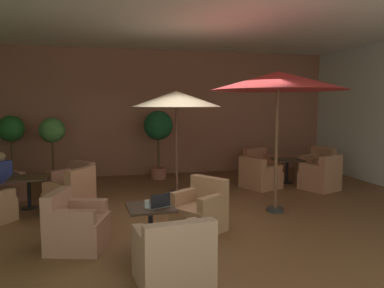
# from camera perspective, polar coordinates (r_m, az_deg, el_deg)

# --- Properties ---
(ground_plane) EXTENTS (10.48, 8.66, 0.02)m
(ground_plane) POSITION_cam_1_polar(r_m,az_deg,el_deg) (7.19, 0.83, -10.75)
(ground_plane) COLOR brown
(wall_back_brick) EXTENTS (10.48, 0.08, 3.64)m
(wall_back_brick) POSITION_cam_1_polar(r_m,az_deg,el_deg) (11.09, -4.74, 4.77)
(wall_back_brick) COLOR #A1644D
(wall_back_brick) RESTS_ON ground_plane
(ceiling_slab) EXTENTS (10.48, 8.66, 0.06)m
(ceiling_slab) POSITION_cam_1_polar(r_m,az_deg,el_deg) (7.06, 0.88, 19.13)
(ceiling_slab) COLOR silver
(ceiling_slab) RESTS_ON wall_back_brick
(cafe_table_front_left) EXTENTS (0.67, 0.67, 0.64)m
(cafe_table_front_left) POSITION_cam_1_polar(r_m,az_deg,el_deg) (5.44, -6.34, -11.15)
(cafe_table_front_left) COLOR black
(cafe_table_front_left) RESTS_ON ground_plane
(armchair_front_left_north) EXTENTS (0.98, 0.99, 0.86)m
(armchair_front_left_north) POSITION_cam_1_polar(r_m,az_deg,el_deg) (6.23, 1.26, -10.30)
(armchair_front_left_north) COLOR tan
(armchair_front_left_north) RESTS_ON ground_plane
(armchair_front_left_east) EXTENTS (0.94, 0.93, 0.84)m
(armchair_front_left_east) POSITION_cam_1_polar(r_m,az_deg,el_deg) (5.74, -17.34, -11.98)
(armchair_front_left_east) COLOR #AE775F
(armchair_front_left_east) RESTS_ON ground_plane
(armchair_front_left_south) EXTENTS (0.90, 0.83, 0.81)m
(armchair_front_left_south) POSITION_cam_1_polar(r_m,az_deg,el_deg) (4.51, -2.83, -17.09)
(armchair_front_left_south) COLOR tan
(armchair_front_left_south) RESTS_ON ground_plane
(cafe_table_front_right) EXTENTS (0.76, 0.76, 0.64)m
(cafe_table_front_right) POSITION_cam_1_polar(r_m,az_deg,el_deg) (8.12, -23.68, -5.49)
(cafe_table_front_right) COLOR black
(cafe_table_front_right) RESTS_ON ground_plane
(armchair_front_right_north) EXTENTS (1.05, 1.06, 0.79)m
(armchair_front_right_north) POSITION_cam_1_polar(r_m,az_deg,el_deg) (8.74, -17.75, -5.93)
(armchair_front_right_north) COLOR tan
(armchair_front_right_north) RESTS_ON ground_plane
(armchair_front_right_east) EXTENTS (1.01, 1.01, 0.79)m
(armchair_front_right_east) POSITION_cam_1_polar(r_m,az_deg,el_deg) (9.06, -27.11, -5.89)
(armchair_front_right_east) COLOR tan
(armchair_front_right_east) RESTS_ON ground_plane
(armchair_front_right_west) EXTENTS (0.99, 0.99, 0.89)m
(armchair_front_right_west) POSITION_cam_1_polar(r_m,az_deg,el_deg) (7.45, -17.97, -7.77)
(armchair_front_right_west) COLOR #B67854
(armchair_front_right_west) RESTS_ON ground_plane
(cafe_table_mid_center) EXTENTS (0.73, 0.73, 0.64)m
(cafe_table_mid_center) POSITION_cam_1_polar(r_m,az_deg,el_deg) (10.15, 14.36, -2.98)
(cafe_table_mid_center) COLOR black
(cafe_table_mid_center) RESTS_ON ground_plane
(armchair_mid_center_north) EXTENTS (0.96, 0.99, 0.80)m
(armchair_mid_center_north) POSITION_cam_1_polar(r_m,az_deg,el_deg) (10.92, 10.44, -3.36)
(armchair_mid_center_north) COLOR #BE7553
(armchair_mid_center_north) RESTS_ON ground_plane
(armchair_mid_center_east) EXTENTS (1.03, 1.02, 0.78)m
(armchair_mid_center_east) POSITION_cam_1_polar(r_m,az_deg,el_deg) (9.42, 10.30, -4.89)
(armchair_mid_center_east) COLOR tan
(armchair_mid_center_east) RESTS_ON ground_plane
(armchair_mid_center_south) EXTENTS (0.95, 0.98, 0.87)m
(armchair_mid_center_south) POSITION_cam_1_polar(r_m,az_deg,el_deg) (9.56, 19.09, -4.78)
(armchair_mid_center_south) COLOR #B67858
(armchair_mid_center_south) RESTS_ON ground_plane
(armchair_mid_center_west) EXTENTS (0.91, 0.94, 0.88)m
(armchair_mid_center_west) POSITION_cam_1_polar(r_m,az_deg,el_deg) (10.88, 18.45, -3.48)
(armchair_mid_center_west) COLOR #B37D56
(armchair_mid_center_west) RESTS_ON ground_plane
(patio_umbrella_tall_red) EXTENTS (2.56, 2.56, 2.69)m
(patio_umbrella_tall_red) POSITION_cam_1_polar(r_m,az_deg,el_deg) (7.26, 13.00, 9.28)
(patio_umbrella_tall_red) COLOR #2D2D2D
(patio_umbrella_tall_red) RESTS_ON ground_plane
(patio_umbrella_center_beige) EXTENTS (2.03, 2.03, 2.37)m
(patio_umbrella_center_beige) POSITION_cam_1_polar(r_m,az_deg,el_deg) (8.45, -2.40, 6.80)
(patio_umbrella_center_beige) COLOR #2D2D2D
(patio_umbrella_center_beige) RESTS_ON ground_plane
(potted_tree_left_corner) EXTENTS (0.81, 0.81, 1.89)m
(potted_tree_left_corner) POSITION_cam_1_polar(r_m,az_deg,el_deg) (10.33, -5.16, 2.05)
(potted_tree_left_corner) COLOR #AA614A
(potted_tree_left_corner) RESTS_ON ground_plane
(potted_tree_mid_left) EXTENTS (0.67, 0.67, 1.78)m
(potted_tree_mid_left) POSITION_cam_1_polar(r_m,az_deg,el_deg) (10.67, -25.86, 0.84)
(potted_tree_mid_left) COLOR #AC6C46
(potted_tree_mid_left) RESTS_ON ground_plane
(potted_tree_mid_right) EXTENTS (0.63, 0.63, 1.74)m
(potted_tree_mid_right) POSITION_cam_1_polar(r_m,az_deg,el_deg) (10.06, -20.53, 0.39)
(potted_tree_mid_right) COLOR #AD6143
(potted_tree_mid_right) RESTS_ON ground_plane
(patron_blue_shirt) EXTENTS (0.43, 0.41, 0.66)m
(patron_blue_shirt) POSITION_cam_1_polar(r_m,az_deg,el_deg) (8.96, -27.12, -3.45)
(patron_blue_shirt) COLOR #364393
(patron_blue_shirt) RESTS_ON ground_plane
(iced_drink_cup) EXTENTS (0.08, 0.08, 0.11)m
(iced_drink_cup) POSITION_cam_1_polar(r_m,az_deg,el_deg) (5.30, -6.84, -9.09)
(iced_drink_cup) COLOR white
(iced_drink_cup) RESTS_ON cafe_table_front_left
(open_laptop) EXTENTS (0.37, 0.32, 0.20)m
(open_laptop) POSITION_cam_1_polar(r_m,az_deg,el_deg) (5.32, -5.14, -9.06)
(open_laptop) COLOR #9EA0A5
(open_laptop) RESTS_ON cafe_table_front_left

